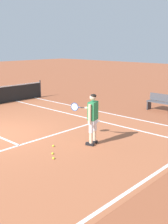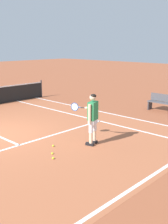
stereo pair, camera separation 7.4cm
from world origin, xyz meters
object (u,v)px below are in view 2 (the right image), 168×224
(tennis_ball_mid_court, at_px, (53,158))
(courtside_bench, at_px, (162,102))
(tennis_ball_near_feet, at_px, (52,153))
(tennis_ball_by_baseline, at_px, (53,146))
(tennis_player, at_px, (92,116))

(tennis_ball_mid_court, height_order, courtside_bench, courtside_bench)
(tennis_ball_near_feet, bearing_deg, courtside_bench, 2.64)
(tennis_ball_near_feet, height_order, tennis_ball_by_baseline, same)
(tennis_ball_near_feet, height_order, courtside_bench, courtside_bench)
(tennis_player, relative_size, tennis_ball_by_baseline, 25.95)
(courtside_bench, bearing_deg, tennis_ball_near_feet, -177.36)
(tennis_ball_by_baseline, bearing_deg, tennis_player, -36.02)
(tennis_ball_mid_court, relative_size, courtside_bench, 0.05)
(tennis_ball_by_baseline, xyz_separation_m, courtside_bench, (6.96, -0.14, 0.42))
(tennis_ball_by_baseline, bearing_deg, tennis_ball_mid_court, -130.31)
(tennis_ball_near_feet, bearing_deg, tennis_ball_mid_court, -126.18)
(tennis_player, height_order, tennis_ball_by_baseline, tennis_player)
(tennis_player, xyz_separation_m, tennis_ball_near_feet, (-1.50, 0.28, -0.96))
(tennis_ball_by_baseline, relative_size, courtside_bench, 0.05)
(tennis_player, height_order, courtside_bench, tennis_player)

